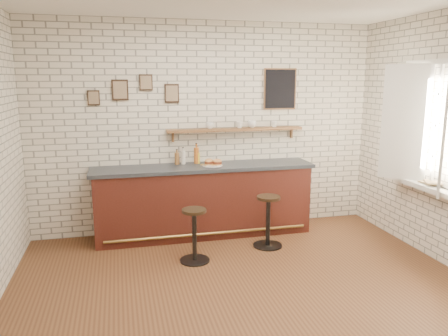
# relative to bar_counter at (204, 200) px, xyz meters

# --- Properties ---
(ground) EXTENTS (5.00, 5.00, 0.00)m
(ground) POSITION_rel_bar_counter_xyz_m (0.11, -1.70, -0.51)
(ground) COLOR brown
(ground) RESTS_ON ground
(bar_counter) EXTENTS (3.10, 0.65, 1.01)m
(bar_counter) POSITION_rel_bar_counter_xyz_m (0.00, 0.00, 0.00)
(bar_counter) COLOR #461912
(bar_counter) RESTS_ON ground
(sandwich_plate) EXTENTS (0.28, 0.28, 0.01)m
(sandwich_plate) POSITION_rel_bar_counter_xyz_m (0.12, -0.04, 0.51)
(sandwich_plate) COLOR white
(sandwich_plate) RESTS_ON bar_counter
(ciabatta_sandwich) EXTENTS (0.26, 0.18, 0.08)m
(ciabatta_sandwich) POSITION_rel_bar_counter_xyz_m (0.13, -0.04, 0.56)
(ciabatta_sandwich) COLOR tan
(ciabatta_sandwich) RESTS_ON sandwich_plate
(potato_chips) EXTENTS (0.26, 0.17, 0.00)m
(potato_chips) POSITION_rel_bar_counter_xyz_m (0.09, -0.04, 0.52)
(potato_chips) COLOR gold
(potato_chips) RESTS_ON sandwich_plate
(bitters_bottle_brown) EXTENTS (0.07, 0.07, 0.22)m
(bitters_bottle_brown) POSITION_rel_bar_counter_xyz_m (-0.35, 0.18, 0.59)
(bitters_bottle_brown) COLOR brown
(bitters_bottle_brown) RESTS_ON bar_counter
(bitters_bottle_white) EXTENTS (0.06, 0.06, 0.24)m
(bitters_bottle_white) POSITION_rel_bar_counter_xyz_m (-0.26, 0.18, 0.60)
(bitters_bottle_white) COLOR beige
(bitters_bottle_white) RESTS_ON bar_counter
(bitters_bottle_amber) EXTENTS (0.07, 0.07, 0.30)m
(bitters_bottle_amber) POSITION_rel_bar_counter_xyz_m (-0.07, 0.18, 0.62)
(bitters_bottle_amber) COLOR #964C18
(bitters_bottle_amber) RESTS_ON bar_counter
(condiment_bottle_yellow) EXTENTS (0.06, 0.06, 0.20)m
(condiment_bottle_yellow) POSITION_rel_bar_counter_xyz_m (-0.05, 0.18, 0.59)
(condiment_bottle_yellow) COLOR gold
(condiment_bottle_yellow) RESTS_ON bar_counter
(bar_stool_left) EXTENTS (0.38, 0.38, 0.66)m
(bar_stool_left) POSITION_rel_bar_counter_xyz_m (-0.30, -0.90, -0.15)
(bar_stool_left) COLOR black
(bar_stool_left) RESTS_ON ground
(bar_stool_right) EXTENTS (0.38, 0.38, 0.69)m
(bar_stool_right) POSITION_rel_bar_counter_xyz_m (0.74, -0.65, -0.14)
(bar_stool_right) COLOR black
(bar_stool_right) RESTS_ON ground
(wall_shelf) EXTENTS (2.00, 0.18, 0.18)m
(wall_shelf) POSITION_rel_bar_counter_xyz_m (0.51, 0.20, 0.97)
(wall_shelf) COLOR brown
(wall_shelf) RESTS_ON ground
(shelf_cup_a) EXTENTS (0.14, 0.14, 0.09)m
(shelf_cup_a) POSITION_rel_bar_counter_xyz_m (0.14, 0.20, 1.04)
(shelf_cup_a) COLOR white
(shelf_cup_a) RESTS_ON wall_shelf
(shelf_cup_b) EXTENTS (0.14, 0.14, 0.10)m
(shelf_cup_b) POSITION_rel_bar_counter_xyz_m (0.58, 0.20, 1.04)
(shelf_cup_b) COLOR white
(shelf_cup_b) RESTS_ON wall_shelf
(shelf_cup_c) EXTENTS (0.14, 0.14, 0.10)m
(shelf_cup_c) POSITION_rel_bar_counter_xyz_m (0.76, 0.20, 1.04)
(shelf_cup_c) COLOR white
(shelf_cup_c) RESTS_ON wall_shelf
(shelf_cup_d) EXTENTS (0.10, 0.10, 0.09)m
(shelf_cup_d) POSITION_rel_bar_counter_xyz_m (1.11, 0.20, 1.04)
(shelf_cup_d) COLOR white
(shelf_cup_d) RESTS_ON wall_shelf
(back_wall_decor) EXTENTS (2.96, 0.02, 0.56)m
(back_wall_decor) POSITION_rel_bar_counter_xyz_m (0.34, 0.28, 1.54)
(back_wall_decor) COLOR black
(back_wall_decor) RESTS_ON ground
(window_sill) EXTENTS (0.20, 1.35, 0.06)m
(window_sill) POSITION_rel_bar_counter_xyz_m (2.51, -1.40, 0.39)
(window_sill) COLOR white
(window_sill) RESTS_ON ground
(casement_window) EXTENTS (0.40, 1.30, 1.56)m
(casement_window) POSITION_rel_bar_counter_xyz_m (2.47, -1.40, 1.14)
(casement_window) COLOR white
(casement_window) RESTS_ON ground
(book_lower) EXTENTS (0.22, 0.27, 0.02)m
(book_lower) POSITION_rel_bar_counter_xyz_m (2.49, -1.41, 0.43)
(book_lower) COLOR tan
(book_lower) RESTS_ON window_sill
(book_upper) EXTENTS (0.27, 0.30, 0.02)m
(book_upper) POSITION_rel_bar_counter_xyz_m (2.49, -1.40, 0.46)
(book_upper) COLOR tan
(book_upper) RESTS_ON book_lower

